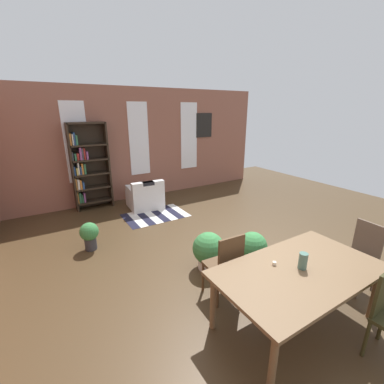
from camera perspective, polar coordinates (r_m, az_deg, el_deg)
ground_plane at (r=4.21m, az=12.55°, el=-17.81°), size 11.63×11.63×0.00m
back_wall_brick at (r=7.41m, az=-11.72°, el=10.21°), size 7.78×0.12×2.99m
window_pane_0 at (r=6.96m, az=-24.09°, el=9.83°), size 0.55×0.02×1.94m
window_pane_1 at (r=7.33m, az=-11.61°, el=11.31°), size 0.55×0.02×1.94m
window_pane_2 at (r=8.00m, az=-0.69°, el=12.18°), size 0.55×0.02×1.94m
dining_table at (r=3.26m, az=22.55°, el=-16.43°), size 1.92×1.07×0.73m
vase_on_table at (r=3.19m, az=23.23°, el=-13.76°), size 0.09×0.09×0.19m
tealight_candle_0 at (r=3.18m, az=17.67°, el=-14.74°), size 0.04×0.04×0.04m
dining_chair_head_right at (r=4.36m, az=33.15°, el=-11.25°), size 0.43×0.43×0.95m
dining_chair_far_left at (r=3.49m, az=7.36°, el=-15.49°), size 0.42×0.42×0.95m
bookshelf_tall at (r=6.89m, az=-22.02°, el=5.27°), size 0.89×0.32×2.13m
armchair_white at (r=6.72m, az=-10.24°, el=-1.11°), size 0.85×0.85×0.75m
potted_plant_by_shelf at (r=4.15m, az=3.64°, el=-12.59°), size 0.50×0.50×0.60m
potted_plant_corner at (r=4.27m, az=13.09°, el=-12.10°), size 0.46×0.46×0.60m
potted_plant_window at (r=5.01m, az=-21.64°, el=-8.62°), size 0.33×0.33×0.51m
striped_rug at (r=6.27m, az=-8.06°, el=-5.07°), size 1.45×0.96×0.01m
framed_picture at (r=8.26m, az=2.64°, el=14.46°), size 0.56×0.03×0.72m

